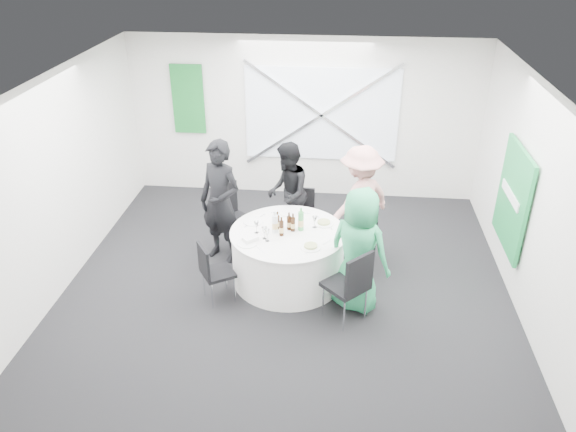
# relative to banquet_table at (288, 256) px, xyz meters

# --- Properties ---
(floor) EXTENTS (6.00, 6.00, 0.00)m
(floor) POSITION_rel_banquet_table_xyz_m (0.00, -0.20, -0.38)
(floor) COLOR black
(floor) RESTS_ON ground
(ceiling) EXTENTS (6.00, 6.00, 0.00)m
(ceiling) POSITION_rel_banquet_table_xyz_m (0.00, -0.20, 2.42)
(ceiling) COLOR white
(ceiling) RESTS_ON wall_back
(wall_back) EXTENTS (6.00, 0.00, 6.00)m
(wall_back) POSITION_rel_banquet_table_xyz_m (0.00, 2.80, 1.02)
(wall_back) COLOR silver
(wall_back) RESTS_ON floor
(wall_front) EXTENTS (6.00, 0.00, 6.00)m
(wall_front) POSITION_rel_banquet_table_xyz_m (0.00, -3.20, 1.02)
(wall_front) COLOR silver
(wall_front) RESTS_ON floor
(wall_left) EXTENTS (0.00, 6.00, 6.00)m
(wall_left) POSITION_rel_banquet_table_xyz_m (-3.00, -0.20, 1.02)
(wall_left) COLOR silver
(wall_left) RESTS_ON floor
(wall_right) EXTENTS (0.00, 6.00, 6.00)m
(wall_right) POSITION_rel_banquet_table_xyz_m (3.00, -0.20, 1.02)
(wall_right) COLOR silver
(wall_right) RESTS_ON floor
(window_panel) EXTENTS (2.60, 0.03, 1.60)m
(window_panel) POSITION_rel_banquet_table_xyz_m (0.30, 2.76, 1.12)
(window_panel) COLOR silver
(window_panel) RESTS_ON wall_back
(window_brace_a) EXTENTS (2.63, 0.05, 1.84)m
(window_brace_a) POSITION_rel_banquet_table_xyz_m (0.30, 2.72, 1.12)
(window_brace_a) COLOR silver
(window_brace_a) RESTS_ON window_panel
(window_brace_b) EXTENTS (2.63, 0.05, 1.84)m
(window_brace_b) POSITION_rel_banquet_table_xyz_m (0.30, 2.72, 1.12)
(window_brace_b) COLOR silver
(window_brace_b) RESTS_ON window_panel
(green_banner) EXTENTS (0.55, 0.04, 1.20)m
(green_banner) POSITION_rel_banquet_table_xyz_m (-2.00, 2.75, 1.32)
(green_banner) COLOR #167128
(green_banner) RESTS_ON wall_back
(green_sign) EXTENTS (0.05, 1.20, 1.40)m
(green_sign) POSITION_rel_banquet_table_xyz_m (2.94, 0.40, 0.82)
(green_sign) COLOR #18873F
(green_sign) RESTS_ON wall_right
(banquet_table) EXTENTS (1.56, 1.56, 0.76)m
(banquet_table) POSITION_rel_banquet_table_xyz_m (0.00, 0.00, 0.00)
(banquet_table) COLOR white
(banquet_table) RESTS_ON floor
(chair_back) EXTENTS (0.41, 0.42, 0.83)m
(chair_back) POSITION_rel_banquet_table_xyz_m (0.10, 1.13, 0.10)
(chair_back) COLOR black
(chair_back) RESTS_ON floor
(chair_back_left) EXTENTS (0.66, 0.66, 1.03)m
(chair_back_left) POSITION_rel_banquet_table_xyz_m (-0.92, 0.73, 0.23)
(chair_back_left) COLOR black
(chair_back_left) RESTS_ON floor
(chair_back_right) EXTENTS (0.50, 0.49, 0.84)m
(chair_back_right) POSITION_rel_banquet_table_xyz_m (1.02, 0.39, 0.11)
(chair_back_right) COLOR black
(chair_back_right) RESTS_ON floor
(chair_front_right) EXTENTS (0.65, 0.65, 1.02)m
(chair_front_right) POSITION_rel_banquet_table_xyz_m (0.85, -0.85, 0.22)
(chair_front_right) COLOR black
(chair_front_right) RESTS_ON floor
(chair_front_left) EXTENTS (0.53, 0.53, 0.84)m
(chair_front_left) POSITION_rel_banquet_table_xyz_m (-0.92, -0.58, 0.11)
(chair_front_left) COLOR black
(chair_front_left) RESTS_ON floor
(person_man_back_left) EXTENTS (0.79, 0.68, 1.82)m
(person_man_back_left) POSITION_rel_banquet_table_xyz_m (-1.01, 0.48, 0.53)
(person_man_back_left) COLOR black
(person_man_back_left) RESTS_ON floor
(person_man_back) EXTENTS (0.50, 0.81, 1.58)m
(person_man_back) POSITION_rel_banquet_table_xyz_m (-0.12, 1.11, 0.41)
(person_man_back) COLOR black
(person_man_back) RESTS_ON floor
(person_woman_pink) EXTENTS (1.14, 1.10, 1.68)m
(person_woman_pink) POSITION_rel_banquet_table_xyz_m (0.96, 0.86, 0.46)
(person_woman_pink) COLOR #DC948E
(person_woman_pink) RESTS_ON floor
(person_woman_green) EXTENTS (0.97, 0.85, 1.67)m
(person_woman_green) POSITION_rel_banquet_table_xyz_m (0.93, -0.50, 0.45)
(person_woman_green) COLOR #28945C
(person_woman_green) RESTS_ON floor
(plate_back) EXTENTS (0.30, 0.30, 0.01)m
(plate_back) POSITION_rel_banquet_table_xyz_m (-0.03, 0.55, 0.39)
(plate_back) COLOR white
(plate_back) RESTS_ON banquet_table
(plate_back_left) EXTENTS (0.28, 0.28, 0.01)m
(plate_back_left) POSITION_rel_banquet_table_xyz_m (-0.51, 0.23, 0.39)
(plate_back_left) COLOR white
(plate_back_left) RESTS_ON banquet_table
(plate_back_right) EXTENTS (0.27, 0.27, 0.04)m
(plate_back_right) POSITION_rel_banquet_table_xyz_m (0.47, 0.27, 0.40)
(plate_back_right) COLOR white
(plate_back_right) RESTS_ON banquet_table
(plate_front_right) EXTENTS (0.26, 0.26, 0.04)m
(plate_front_right) POSITION_rel_banquet_table_xyz_m (0.33, -0.37, 0.40)
(plate_front_right) COLOR white
(plate_front_right) RESTS_ON banquet_table
(plate_front_left) EXTENTS (0.27, 0.27, 0.01)m
(plate_front_left) POSITION_rel_banquet_table_xyz_m (-0.50, -0.35, 0.39)
(plate_front_left) COLOR white
(plate_front_left) RESTS_ON banquet_table
(napkin) EXTENTS (0.22, 0.22, 0.05)m
(napkin) POSITION_rel_banquet_table_xyz_m (-0.46, -0.30, 0.42)
(napkin) COLOR white
(napkin) RESTS_ON plate_front_left
(beer_bottle_a) EXTENTS (0.06, 0.06, 0.25)m
(beer_bottle_a) POSITION_rel_banquet_table_xyz_m (-0.15, 0.07, 0.48)
(beer_bottle_a) COLOR #341909
(beer_bottle_a) RESTS_ON banquet_table
(beer_bottle_b) EXTENTS (0.06, 0.06, 0.25)m
(beer_bottle_b) POSITION_rel_banquet_table_xyz_m (0.01, 0.07, 0.47)
(beer_bottle_b) COLOR #341909
(beer_bottle_b) RESTS_ON banquet_table
(beer_bottle_c) EXTENTS (0.06, 0.06, 0.26)m
(beer_bottle_c) POSITION_rel_banquet_table_xyz_m (0.06, 0.03, 0.48)
(beer_bottle_c) COLOR #341909
(beer_bottle_c) RESTS_ON banquet_table
(beer_bottle_d) EXTENTS (0.06, 0.06, 0.27)m
(beer_bottle_d) POSITION_rel_banquet_table_xyz_m (-0.08, -0.10, 0.48)
(beer_bottle_d) COLOR #341909
(beer_bottle_d) RESTS_ON banquet_table
(green_water_bottle) EXTENTS (0.08, 0.08, 0.33)m
(green_water_bottle) POSITION_rel_banquet_table_xyz_m (0.17, 0.07, 0.51)
(green_water_bottle) COLOR green
(green_water_bottle) RESTS_ON banquet_table
(clear_water_bottle) EXTENTS (0.08, 0.08, 0.31)m
(clear_water_bottle) POSITION_rel_banquet_table_xyz_m (-0.17, -0.03, 0.50)
(clear_water_bottle) COLOR white
(clear_water_bottle) RESTS_ON banquet_table
(wine_glass_a) EXTENTS (0.07, 0.07, 0.17)m
(wine_glass_a) POSITION_rel_banquet_table_xyz_m (-0.41, -0.07, 0.50)
(wine_glass_a) COLOR white
(wine_glass_a) RESTS_ON banquet_table
(wine_glass_b) EXTENTS (0.07, 0.07, 0.17)m
(wine_glass_b) POSITION_rel_banquet_table_xyz_m (-0.24, -0.26, 0.50)
(wine_glass_b) COLOR white
(wine_glass_b) RESTS_ON banquet_table
(wine_glass_c) EXTENTS (0.07, 0.07, 0.17)m
(wine_glass_c) POSITION_rel_banquet_table_xyz_m (0.35, 0.15, 0.50)
(wine_glass_c) COLOR white
(wine_glass_c) RESTS_ON banquet_table
(wine_glass_d) EXTENTS (0.07, 0.07, 0.17)m
(wine_glass_d) POSITION_rel_banquet_table_xyz_m (-0.29, -0.21, 0.50)
(wine_glass_d) COLOR white
(wine_glass_d) RESTS_ON banquet_table
(fork_a) EXTENTS (0.08, 0.14, 0.01)m
(fork_a) POSITION_rel_banquet_table_xyz_m (-0.41, 0.40, 0.38)
(fork_a) COLOR silver
(fork_a) RESTS_ON banquet_table
(knife_a) EXTENTS (0.09, 0.14, 0.01)m
(knife_a) POSITION_rel_banquet_table_xyz_m (-0.56, 0.12, 0.38)
(knife_a) COLOR silver
(knife_a) RESTS_ON banquet_table
(fork_b) EXTENTS (0.10, 0.13, 0.01)m
(fork_b) POSITION_rel_banquet_table_xyz_m (0.55, 0.17, 0.38)
(fork_b) COLOR silver
(fork_b) RESTS_ON banquet_table
(knife_b) EXTENTS (0.09, 0.14, 0.01)m
(knife_b) POSITION_rel_banquet_table_xyz_m (0.40, 0.41, 0.38)
(knife_b) COLOR silver
(knife_b) RESTS_ON banquet_table
(fork_c) EXTENTS (0.11, 0.12, 0.01)m
(fork_c) POSITION_rel_banquet_table_xyz_m (0.31, -0.48, 0.38)
(fork_c) COLOR silver
(fork_c) RESTS_ON banquet_table
(knife_c) EXTENTS (0.11, 0.12, 0.01)m
(knife_c) POSITION_rel_banquet_table_xyz_m (0.53, -0.22, 0.38)
(knife_c) COLOR silver
(knife_c) RESTS_ON banquet_table
(fork_d) EXTENTS (0.12, 0.12, 0.01)m
(fork_d) POSITION_rel_banquet_table_xyz_m (-0.51, -0.27, 0.38)
(fork_d) COLOR silver
(fork_d) RESTS_ON banquet_table
(knife_d) EXTENTS (0.11, 0.12, 0.01)m
(knife_d) POSITION_rel_banquet_table_xyz_m (-0.31, -0.49, 0.38)
(knife_d) COLOR silver
(knife_d) RESTS_ON banquet_table
(fork_e) EXTENTS (0.15, 0.02, 0.01)m
(fork_e) POSITION_rel_banquet_table_xyz_m (0.18, 0.55, 0.38)
(fork_e) COLOR silver
(fork_e) RESTS_ON banquet_table
(knife_e) EXTENTS (0.15, 0.03, 0.01)m
(knife_e) POSITION_rel_banquet_table_xyz_m (-0.22, 0.53, 0.38)
(knife_e) COLOR silver
(knife_e) RESTS_ON banquet_table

